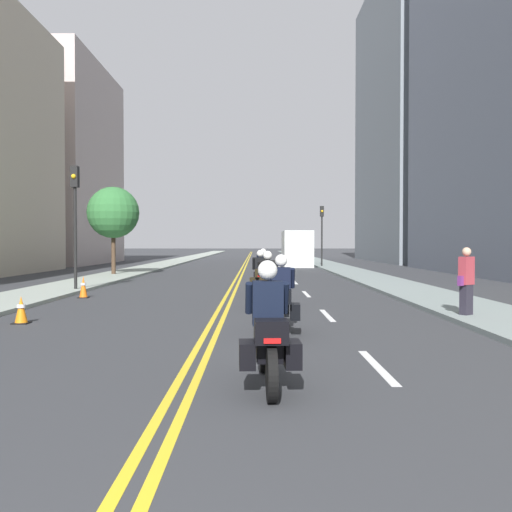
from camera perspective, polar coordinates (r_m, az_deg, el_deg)
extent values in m
plane|color=#333438|center=(48.51, -1.17, -0.86)|extent=(264.00, 264.00, 0.00)
cube|color=#97A297|center=(49.13, -9.22, -0.78)|extent=(2.62, 144.00, 0.12)
cube|color=gray|center=(48.86, 6.93, -0.79)|extent=(2.62, 144.00, 0.12)
cube|color=yellow|center=(48.52, -1.31, -0.86)|extent=(0.12, 132.00, 0.01)
cube|color=yellow|center=(48.51, -1.03, -0.86)|extent=(0.12, 132.00, 0.01)
cube|color=silver|center=(8.87, 12.19, -10.94)|extent=(0.14, 2.40, 0.01)
cube|color=silver|center=(14.71, 7.20, -6.01)|extent=(0.14, 2.40, 0.01)
cube|color=silver|center=(20.64, 5.09, -3.88)|extent=(0.14, 2.40, 0.01)
cube|color=silver|center=(26.60, 3.93, -2.70)|extent=(0.14, 2.40, 0.01)
cube|color=silver|center=(32.57, 3.19, -1.95)|extent=(0.14, 2.40, 0.01)
cube|color=silver|center=(38.56, 2.69, -1.43)|extent=(0.14, 2.40, 0.01)
cube|color=silver|center=(44.55, 2.32, -1.06)|extent=(0.14, 2.40, 0.01)
cube|color=silver|center=(50.54, 2.04, -0.77)|extent=(0.14, 2.40, 0.01)
cube|color=silver|center=(56.53, 1.81, -0.54)|extent=(0.14, 2.40, 0.01)
cube|color=slate|center=(38.94, 24.30, 18.16)|extent=(6.88, 18.93, 26.43)
cube|color=#B9A8A3|center=(53.77, -19.56, 8.73)|extent=(8.07, 15.51, 17.69)
cube|color=#2D3847|center=(54.86, -23.53, 3.90)|extent=(0.04, 13.03, 0.90)
cube|color=#2D3847|center=(55.10, -23.56, 7.28)|extent=(0.04, 13.03, 0.90)
cube|color=#2D3847|center=(55.54, -23.59, 10.61)|extent=(0.04, 13.03, 0.90)
cube|color=#2D3847|center=(56.15, -23.62, 13.87)|extent=(0.04, 13.03, 0.90)
cube|color=slate|center=(59.60, 14.92, 13.20)|extent=(6.35, 20.75, 28.31)
cube|color=#2D3847|center=(59.45, 17.87, 6.31)|extent=(0.04, 17.43, 0.90)
cube|color=#2D3847|center=(60.63, 17.92, 13.66)|extent=(0.04, 17.43, 0.90)
cube|color=#2D3847|center=(62.76, 17.98, 20.62)|extent=(0.04, 17.43, 0.90)
cylinder|color=black|center=(8.28, 0.77, -9.49)|extent=(0.14, 0.66, 0.66)
cylinder|color=black|center=(6.75, 1.54, -12.00)|extent=(0.14, 0.66, 0.66)
cube|color=silver|center=(8.22, 0.77, -7.10)|extent=(0.15, 0.33, 0.04)
cube|color=black|center=(7.46, 1.12, -8.51)|extent=(0.37, 1.21, 0.40)
cube|color=black|center=(6.72, 1.50, -7.70)|extent=(0.41, 0.38, 0.28)
cube|color=red|center=(6.55, 1.61, -8.65)|extent=(0.20, 0.04, 0.06)
cube|color=black|center=(7.00, -0.96, -10.00)|extent=(0.22, 0.45, 0.32)
cube|color=black|center=(7.04, 3.67, -9.94)|extent=(0.22, 0.45, 0.32)
cube|color=#B2C1CC|center=(7.90, 0.89, -5.17)|extent=(0.36, 0.14, 0.36)
cube|color=black|center=(7.34, 1.14, -4.81)|extent=(0.41, 0.28, 0.58)
cylinder|color=black|center=(7.47, -0.77, -4.32)|extent=(0.11, 0.28, 0.45)
cylinder|color=black|center=(7.50, 2.90, -4.30)|extent=(0.11, 0.28, 0.45)
sphere|color=white|center=(7.33, 1.13, -1.45)|extent=(0.26, 0.26, 0.26)
cylinder|color=black|center=(12.59, 2.51, -5.77)|extent=(0.16, 0.65, 0.65)
cylinder|color=black|center=(11.01, 2.52, -6.80)|extent=(0.16, 0.65, 0.65)
cube|color=silver|center=(12.55, 2.51, -4.21)|extent=(0.15, 0.33, 0.04)
cube|color=black|center=(11.77, 2.52, -4.90)|extent=(0.37, 1.22, 0.40)
cube|color=black|center=(11.03, 2.52, -4.17)|extent=(0.42, 0.38, 0.28)
cube|color=red|center=(10.85, 2.52, -4.69)|extent=(0.20, 0.04, 0.06)
cube|color=black|center=(11.31, 1.09, -5.67)|extent=(0.22, 0.45, 0.32)
cube|color=black|center=(11.31, 3.94, -5.67)|extent=(0.22, 0.45, 0.32)
cube|color=#B2C1CC|center=(12.24, 2.52, -2.87)|extent=(0.37, 0.14, 0.36)
cube|color=black|center=(11.68, 2.52, -2.56)|extent=(0.41, 0.28, 0.57)
cylinder|color=black|center=(11.82, 1.35, -2.26)|extent=(0.11, 0.28, 0.45)
cylinder|color=black|center=(11.82, 3.68, -2.27)|extent=(0.11, 0.28, 0.45)
sphere|color=white|center=(11.68, 2.52, -0.46)|extent=(0.26, 0.26, 0.26)
cylinder|color=black|center=(16.84, 1.20, -3.96)|extent=(0.15, 0.65, 0.65)
cylinder|color=black|center=(15.32, 1.07, -4.49)|extent=(0.15, 0.65, 0.65)
cube|color=silver|center=(16.82, 1.20, -2.79)|extent=(0.15, 0.33, 0.04)
cube|color=black|center=(16.06, 1.14, -3.22)|extent=(0.37, 1.18, 0.40)
cube|color=black|center=(15.36, 1.08, -2.61)|extent=(0.42, 0.38, 0.28)
cube|color=red|center=(15.17, 1.06, -2.96)|extent=(0.20, 0.04, 0.06)
cube|color=black|center=(15.62, 0.07, -3.72)|extent=(0.22, 0.45, 0.32)
cube|color=black|center=(15.61, 2.13, -3.72)|extent=(0.22, 0.45, 0.32)
cube|color=#B2C1CC|center=(16.52, 1.18, -1.77)|extent=(0.37, 0.14, 0.36)
cube|color=black|center=(15.98, 1.13, -1.48)|extent=(0.41, 0.28, 0.58)
cylinder|color=black|center=(16.13, 0.30, -1.28)|extent=(0.11, 0.28, 0.45)
cylinder|color=black|center=(16.12, 2.00, -1.28)|extent=(0.11, 0.28, 0.45)
sphere|color=white|center=(15.99, 1.14, 0.06)|extent=(0.26, 0.26, 0.26)
cylinder|color=black|center=(20.82, 0.38, -2.91)|extent=(0.13, 0.67, 0.67)
cylinder|color=black|center=(19.29, 0.41, -3.25)|extent=(0.13, 0.67, 0.67)
cube|color=silver|center=(20.80, 0.38, -1.94)|extent=(0.14, 0.32, 0.04)
cube|color=black|center=(20.04, 0.39, -2.28)|extent=(0.32, 1.16, 0.40)
cube|color=black|center=(19.34, 0.41, -1.76)|extent=(0.40, 0.36, 0.28)
cube|color=red|center=(19.15, 0.41, -2.03)|extent=(0.20, 0.03, 0.06)
cube|color=black|center=(19.58, -0.42, -2.66)|extent=(0.20, 0.44, 0.32)
cube|color=black|center=(19.59, 1.22, -2.66)|extent=(0.20, 0.44, 0.32)
cube|color=#B2C1CC|center=(20.50, 0.38, -1.13)|extent=(0.36, 0.12, 0.36)
cube|color=black|center=(19.96, 0.39, -0.93)|extent=(0.40, 0.26, 0.55)
cylinder|color=black|center=(20.11, -0.29, -0.77)|extent=(0.10, 0.28, 0.45)
cylinder|color=black|center=(20.11, 1.07, -0.77)|extent=(0.10, 0.28, 0.45)
sphere|color=white|center=(19.98, 0.39, 0.26)|extent=(0.26, 0.26, 0.26)
cylinder|color=black|center=(24.80, 0.77, -2.25)|extent=(0.16, 0.65, 0.65)
cylinder|color=black|center=(23.30, 0.60, -2.48)|extent=(0.16, 0.65, 0.65)
cube|color=silver|center=(24.78, 0.77, -1.45)|extent=(0.16, 0.33, 0.04)
cube|color=black|center=(24.03, 0.69, -1.70)|extent=(0.39, 1.16, 0.40)
cube|color=black|center=(23.35, 0.61, -1.25)|extent=(0.42, 0.38, 0.28)
cube|color=red|center=(23.16, 0.59, -1.46)|extent=(0.20, 0.04, 0.06)
cube|color=black|center=(23.60, -0.04, -1.99)|extent=(0.23, 0.45, 0.32)
cube|color=black|center=(23.58, 1.32, -2.00)|extent=(0.23, 0.45, 0.32)
cube|color=#B2C1CC|center=(24.49, 0.74, -0.75)|extent=(0.37, 0.14, 0.36)
cube|color=black|center=(23.96, 0.68, -0.55)|extent=(0.41, 0.28, 0.56)
cylinder|color=black|center=(24.12, 0.13, -0.42)|extent=(0.12, 0.29, 0.45)
cylinder|color=black|center=(24.10, 1.27, -0.42)|extent=(0.12, 0.29, 0.45)
sphere|color=white|center=(23.98, 0.69, 0.46)|extent=(0.26, 0.26, 0.26)
cube|color=black|center=(20.02, -17.25, -4.06)|extent=(0.34, 0.34, 0.03)
cone|color=orange|center=(19.99, -17.26, -3.00)|extent=(0.27, 0.27, 0.72)
cylinder|color=white|center=(19.98, -17.26, -2.75)|extent=(0.18, 0.18, 0.08)
cube|color=black|center=(14.21, -22.88, -6.32)|extent=(0.36, 0.36, 0.03)
cone|color=orange|center=(14.17, -22.89, -5.02)|extent=(0.29, 0.29, 0.62)
cylinder|color=white|center=(14.16, -22.90, -4.72)|extent=(0.19, 0.19, 0.08)
cylinder|color=black|center=(22.45, -18.01, 1.65)|extent=(0.12, 0.12, 4.05)
cube|color=black|center=(22.59, -18.05, 7.69)|extent=(0.28, 0.28, 0.80)
sphere|color=yellow|center=(22.45, -18.17, 7.73)|extent=(0.18, 0.18, 0.18)
cylinder|color=black|center=(42.99, 6.67, 1.46)|extent=(0.12, 0.12, 3.93)
cube|color=black|center=(43.05, 6.68, 4.55)|extent=(0.28, 0.28, 0.80)
sphere|color=yellow|center=(42.90, 6.70, 4.56)|extent=(0.18, 0.18, 0.18)
cube|color=#26232E|center=(14.68, 20.59, -4.42)|extent=(0.34, 0.33, 0.86)
cube|color=#A1333E|center=(14.62, 20.61, -1.40)|extent=(0.42, 0.39, 0.68)
sphere|color=tan|center=(14.61, 20.63, 0.41)|extent=(0.22, 0.22, 0.22)
cube|color=#672A70|center=(14.46, 20.12, -2.39)|extent=(0.19, 0.17, 0.24)
cylinder|color=#473425|center=(32.66, -14.39, 0.28)|extent=(0.24, 0.24, 2.58)
sphere|color=#306E36|center=(32.70, -14.42, 4.32)|extent=(2.91, 2.91, 2.91)
cube|color=#B7C3BD|center=(47.30, 3.86, 0.41)|extent=(2.00, 1.80, 2.20)
cube|color=white|center=(44.31, 4.13, 0.73)|extent=(2.20, 5.20, 2.80)
cylinder|color=black|center=(46.92, 3.89, -0.39)|extent=(2.00, 0.90, 0.90)
cylinder|color=black|center=(42.73, 4.28, -0.56)|extent=(2.00, 0.90, 0.90)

